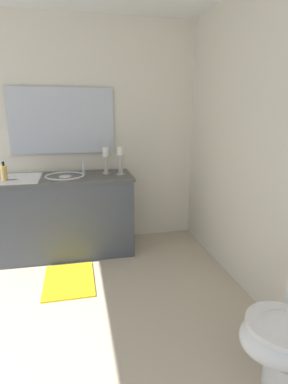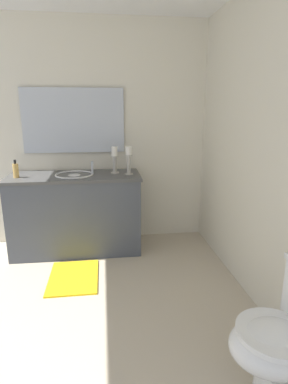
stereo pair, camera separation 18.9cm
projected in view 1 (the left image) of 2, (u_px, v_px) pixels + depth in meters
floor at (84, 318)px, 2.32m from camera, size 2.97×2.76×0.02m
wall_back at (265, 148)px, 2.29m from camera, size 2.97×0.04×2.45m
wall_left at (74, 136)px, 3.41m from camera, size 0.04×2.76×2.45m
vanity_cabinet at (68, 215)px, 3.28m from camera, size 0.58×1.38×0.84m
sink_basin at (65, 180)px, 3.19m from camera, size 0.40×0.40×0.24m
mirror at (62, 121)px, 3.30m from camera, size 0.02×1.09×0.69m
candle_holder_tall at (120, 160)px, 3.21m from camera, size 0.09×0.09×0.29m
candle_holder_short at (106, 160)px, 3.26m from camera, size 0.09×0.09×0.28m
soap_bottle at (4, 172)px, 2.99m from camera, size 0.06×0.06×0.18m
bath_mat at (69, 280)px, 2.80m from camera, size 0.60×0.44×0.02m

